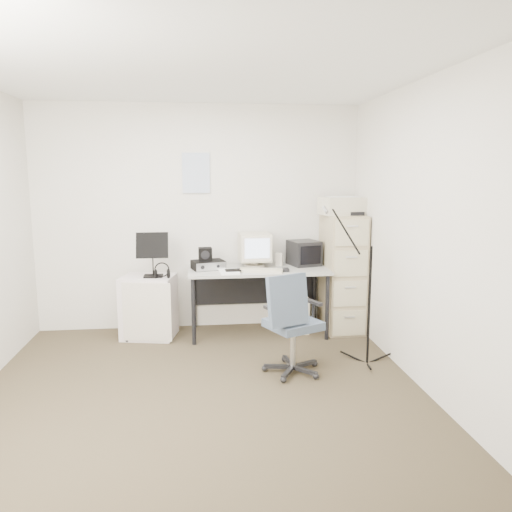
{
  "coord_description": "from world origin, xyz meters",
  "views": [
    {
      "loc": [
        -0.0,
        -3.82,
        1.76
      ],
      "look_at": [
        0.55,
        0.95,
        0.95
      ],
      "focal_mm": 35.0,
      "sensor_mm": 36.0,
      "label": 1
    }
  ],
  "objects": [
    {
      "name": "ceiling",
      "position": [
        0.0,
        0.0,
        2.5
      ],
      "size": [
        3.6,
        3.6,
        0.01
      ],
      "primitive_type": "cube",
      "color": "white",
      "rests_on": "ground"
    },
    {
      "name": "pc_tower",
      "position": [
        1.09,
        1.53,
        0.2
      ],
      "size": [
        0.21,
        0.43,
        0.4
      ],
      "primitive_type": "cube",
      "rotation": [
        0.0,
        0.0,
        -0.05
      ],
      "color": "#BAB3A1",
      "rests_on": "floor"
    },
    {
      "name": "crt_tv",
      "position": [
        1.16,
        1.59,
        0.87
      ],
      "size": [
        0.37,
        0.39,
        0.27
      ],
      "primitive_type": "cube",
      "rotation": [
        0.0,
        0.0,
        0.27
      ],
      "color": "black",
      "rests_on": "desk"
    },
    {
      "name": "wall_back",
      "position": [
        0.0,
        1.8,
        1.25
      ],
      "size": [
        3.6,
        0.02,
        2.5
      ],
      "primitive_type": "cube",
      "color": "beige",
      "rests_on": "ground"
    },
    {
      "name": "wall_calendar",
      "position": [
        -0.02,
        1.79,
        1.75
      ],
      "size": [
        0.3,
        0.02,
        0.44
      ],
      "primitive_type": "cube",
      "color": "white",
      "rests_on": "wall_back"
    },
    {
      "name": "mic_stand",
      "position": [
        1.54,
        0.47,
        0.72
      ],
      "size": [
        0.03,
        0.03,
        1.44
      ],
      "primitive_type": "cylinder",
      "rotation": [
        0.0,
        0.0,
        1.72
      ],
      "color": "black",
      "rests_on": "floor"
    },
    {
      "name": "filing_cabinet",
      "position": [
        1.58,
        1.48,
        0.65
      ],
      "size": [
        0.4,
        0.6,
        1.3
      ],
      "primitive_type": "cube",
      "color": "gray",
      "rests_on": "floor"
    },
    {
      "name": "side_cart",
      "position": [
        -0.55,
        1.47,
        0.33
      ],
      "size": [
        0.61,
        0.53,
        0.67
      ],
      "primitive_type": "cube",
      "rotation": [
        0.0,
        0.0,
        -0.2
      ],
      "color": "silver",
      "rests_on": "floor"
    },
    {
      "name": "music_stand",
      "position": [
        -0.49,
        1.42,
        0.91
      ],
      "size": [
        0.37,
        0.3,
        0.48
      ],
      "primitive_type": "cube",
      "rotation": [
        0.0,
        0.0,
        -0.44
      ],
      "color": "black",
      "rests_on": "side_cart"
    },
    {
      "name": "office_chair",
      "position": [
        0.81,
        0.32,
        0.46
      ],
      "size": [
        0.71,
        0.71,
        0.92
      ],
      "primitive_type": "cube",
      "rotation": [
        0.0,
        0.0,
        0.44
      ],
      "color": "#474F5A",
      "rests_on": "floor"
    },
    {
      "name": "keyboard",
      "position": [
        0.64,
        1.26,
        0.74
      ],
      "size": [
        0.49,
        0.28,
        0.03
      ],
      "primitive_type": "cube",
      "rotation": [
        0.0,
        0.0,
        -0.27
      ],
      "color": "#BAB3A1",
      "rests_on": "desk"
    },
    {
      "name": "floor",
      "position": [
        0.0,
        0.0,
        -0.01
      ],
      "size": [
        3.6,
        3.6,
        0.01
      ],
      "primitive_type": "cube",
      "color": "#3C3623",
      "rests_on": "ground"
    },
    {
      "name": "crt_monitor",
      "position": [
        0.6,
        1.56,
        0.91
      ],
      "size": [
        0.35,
        0.36,
        0.37
      ],
      "primitive_type": "cube",
      "rotation": [
        0.0,
        0.0,
        0.04
      ],
      "color": "#BAB3A1",
      "rests_on": "desk"
    },
    {
      "name": "mouse",
      "position": [
        0.9,
        1.25,
        0.75
      ],
      "size": [
        0.07,
        0.11,
        0.03
      ],
      "primitive_type": "cube",
      "rotation": [
        0.0,
        0.0,
        -0.04
      ],
      "color": "black",
      "rests_on": "desk"
    },
    {
      "name": "printer",
      "position": [
        1.58,
        1.5,
        1.39
      ],
      "size": [
        0.54,
        0.41,
        0.19
      ],
      "primitive_type": "cube",
      "rotation": [
        0.0,
        0.0,
        0.16
      ],
      "color": "#BAB3A1",
      "rests_on": "filing_cabinet"
    },
    {
      "name": "radio_speaker",
      "position": [
        0.06,
        1.47,
        0.89
      ],
      "size": [
        0.15,
        0.14,
        0.14
      ],
      "primitive_type": "cube",
      "rotation": [
        0.0,
        0.0,
        0.08
      ],
      "color": "black",
      "rests_on": "radio_receiver"
    },
    {
      "name": "wall_front",
      "position": [
        0.0,
        -1.8,
        1.25
      ],
      "size": [
        3.6,
        0.02,
        2.5
      ],
      "primitive_type": "cube",
      "color": "beige",
      "rests_on": "ground"
    },
    {
      "name": "papers",
      "position": [
        0.3,
        1.26,
        0.74
      ],
      "size": [
        0.21,
        0.28,
        0.02
      ],
      "primitive_type": "cube",
      "rotation": [
        0.0,
        0.0,
        0.06
      ],
      "color": "white",
      "rests_on": "desk"
    },
    {
      "name": "desk",
      "position": [
        0.63,
        1.45,
        0.36
      ],
      "size": [
        1.5,
        0.7,
        0.73
      ],
      "primitive_type": "cube",
      "color": "#A3A3A3",
      "rests_on": "floor"
    },
    {
      "name": "wall_right",
      "position": [
        1.8,
        0.0,
        1.25
      ],
      "size": [
        0.02,
        3.6,
        2.5
      ],
      "primitive_type": "cube",
      "color": "beige",
      "rests_on": "ground"
    },
    {
      "name": "headphones",
      "position": [
        -0.39,
        1.35,
        0.72
      ],
      "size": [
        0.22,
        0.22,
        0.03
      ],
      "primitive_type": "torus",
      "rotation": [
        0.0,
        0.0,
        -0.32
      ],
      "color": "black",
      "rests_on": "side_cart"
    },
    {
      "name": "radio_receiver",
      "position": [
        0.09,
        1.46,
        0.78
      ],
      "size": [
        0.38,
        0.31,
        0.09
      ],
      "primitive_type": "cube",
      "rotation": [
        0.0,
        0.0,
        0.26
      ],
      "color": "black",
      "rests_on": "desk"
    },
    {
      "name": "desk_speaker",
      "position": [
        0.88,
        1.58,
        0.8
      ],
      "size": [
        0.09,
        0.09,
        0.14
      ],
      "primitive_type": "cube",
      "rotation": [
        0.0,
        0.0,
        -0.27
      ],
      "color": "beige",
      "rests_on": "desk"
    }
  ]
}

